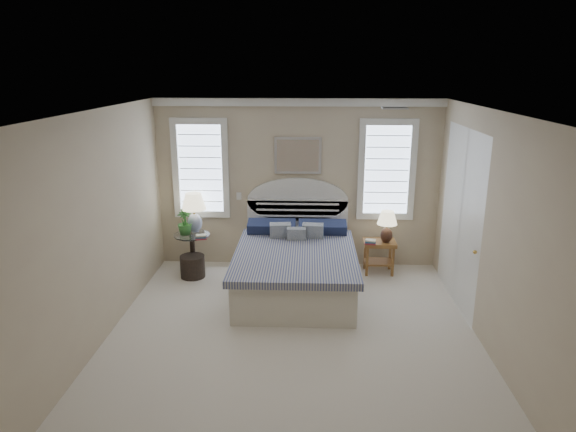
# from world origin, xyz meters

# --- Properties ---
(floor) EXTENTS (4.50, 5.00, 0.01)m
(floor) POSITION_xyz_m (0.00, 0.00, 0.00)
(floor) COLOR beige
(floor) RESTS_ON ground
(ceiling) EXTENTS (4.50, 5.00, 0.01)m
(ceiling) POSITION_xyz_m (0.00, 0.00, 2.70)
(ceiling) COLOR silver
(ceiling) RESTS_ON wall_back
(wall_back) EXTENTS (4.50, 0.02, 2.70)m
(wall_back) POSITION_xyz_m (0.00, 2.50, 1.35)
(wall_back) COLOR tan
(wall_back) RESTS_ON floor
(wall_left) EXTENTS (0.02, 5.00, 2.70)m
(wall_left) POSITION_xyz_m (-2.25, 0.00, 1.35)
(wall_left) COLOR tan
(wall_left) RESTS_ON floor
(wall_right) EXTENTS (0.02, 5.00, 2.70)m
(wall_right) POSITION_xyz_m (2.25, 0.00, 1.35)
(wall_right) COLOR tan
(wall_right) RESTS_ON floor
(crown_molding) EXTENTS (4.50, 0.08, 0.12)m
(crown_molding) POSITION_xyz_m (0.00, 2.46, 2.64)
(crown_molding) COLOR silver
(crown_molding) RESTS_ON wall_back
(hvac_vent) EXTENTS (0.30, 0.20, 0.02)m
(hvac_vent) POSITION_xyz_m (1.20, 0.80, 2.68)
(hvac_vent) COLOR #B2B2B2
(hvac_vent) RESTS_ON ceiling
(switch_plate) EXTENTS (0.08, 0.01, 0.12)m
(switch_plate) POSITION_xyz_m (-0.95, 2.48, 1.15)
(switch_plate) COLOR silver
(switch_plate) RESTS_ON wall_back
(window_left) EXTENTS (0.90, 0.06, 1.60)m
(window_left) POSITION_xyz_m (-1.55, 2.48, 1.60)
(window_left) COLOR #A8BAD6
(window_left) RESTS_ON wall_back
(window_right) EXTENTS (0.90, 0.06, 1.60)m
(window_right) POSITION_xyz_m (1.40, 2.48, 1.60)
(window_right) COLOR #A8BAD6
(window_right) RESTS_ON wall_back
(painting) EXTENTS (0.74, 0.04, 0.58)m
(painting) POSITION_xyz_m (0.00, 2.46, 1.82)
(painting) COLOR silver
(painting) RESTS_ON wall_back
(closet_door) EXTENTS (0.02, 1.80, 2.40)m
(closet_door) POSITION_xyz_m (2.23, 1.20, 1.20)
(closet_door) COLOR silver
(closet_door) RESTS_ON floor
(bed) EXTENTS (1.72, 2.28, 1.47)m
(bed) POSITION_xyz_m (0.00, 1.46, 0.39)
(bed) COLOR beige
(bed) RESTS_ON floor
(side_table_left) EXTENTS (0.56, 0.56, 0.63)m
(side_table_left) POSITION_xyz_m (-1.65, 2.05, 0.39)
(side_table_left) COLOR black
(side_table_left) RESTS_ON floor
(nightstand_right) EXTENTS (0.50, 0.40, 0.53)m
(nightstand_right) POSITION_xyz_m (1.30, 2.15, 0.39)
(nightstand_right) COLOR brown
(nightstand_right) RESTS_ON floor
(floor_pot) EXTENTS (0.40, 0.40, 0.35)m
(floor_pot) POSITION_xyz_m (-1.62, 1.85, 0.17)
(floor_pot) COLOR black
(floor_pot) RESTS_ON floor
(lamp_left) EXTENTS (0.48, 0.48, 0.64)m
(lamp_left) POSITION_xyz_m (-1.63, 2.21, 1.02)
(lamp_left) COLOR silver
(lamp_left) RESTS_ON side_table_left
(lamp_right) EXTENTS (0.41, 0.41, 0.51)m
(lamp_right) POSITION_xyz_m (1.39, 2.10, 0.84)
(lamp_right) COLOR black
(lamp_right) RESTS_ON nightstand_right
(potted_plant) EXTENTS (0.26, 0.26, 0.40)m
(potted_plant) POSITION_xyz_m (-1.75, 2.06, 0.83)
(potted_plant) COLOR #40772F
(potted_plant) RESTS_ON side_table_left
(books_left) EXTENTS (0.19, 0.15, 0.07)m
(books_left) POSITION_xyz_m (-1.46, 1.83, 0.66)
(books_left) COLOR maroon
(books_left) RESTS_ON side_table_left
(books_right) EXTENTS (0.19, 0.15, 0.07)m
(books_right) POSITION_xyz_m (1.14, 2.00, 0.56)
(books_right) COLOR maroon
(books_right) RESTS_ON nightstand_right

